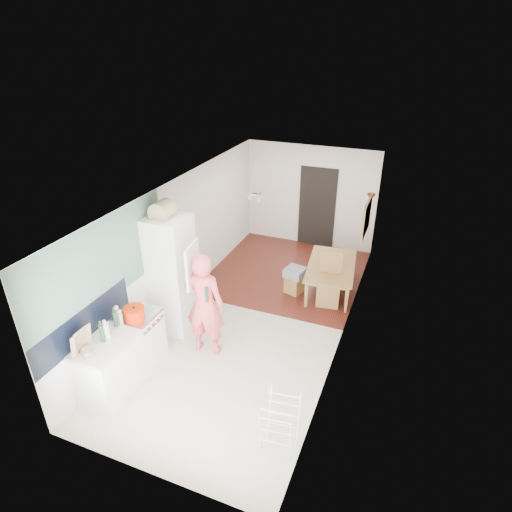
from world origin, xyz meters
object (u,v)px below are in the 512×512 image
Objects in this scene: dining_chair at (329,281)px; dining_table at (332,280)px; person at (204,296)px; stool at (294,284)px; drying_rack at (280,425)px.

dining_table is at bearing 85.69° from dining_chair.
person reaches higher than stool.
person is 5.22× the size of stool.
dining_chair is at bearing -131.93° from person.
dining_table is 3.47× the size of stool.
stool is at bearing -115.75° from person.
drying_rack is (0.24, -4.04, 0.15)m from dining_table.
person is 3.16m from dining_table.
stool is at bearing 97.25° from drying_rack.
person is at bearing -110.06° from stool.
drying_rack reaches higher than dining_table.
dining_chair reaches higher than drying_rack.
dining_table reaches higher than stool.
stool is (0.83, 2.27, -0.87)m from person.
person is at bearing -135.66° from dining_chair.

